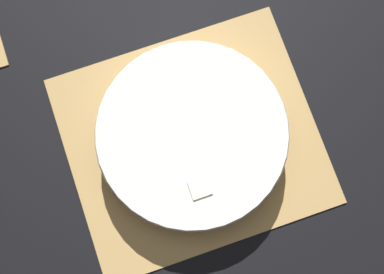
% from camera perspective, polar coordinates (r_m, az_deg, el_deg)
% --- Properties ---
extents(ground_plane, '(6.00, 6.00, 0.00)m').
position_cam_1_polar(ground_plane, '(0.87, 0.00, -0.38)').
color(ground_plane, black).
extents(bamboo_mat_center, '(0.40, 0.35, 0.01)m').
position_cam_1_polar(bamboo_mat_center, '(0.87, 0.00, -0.34)').
color(bamboo_mat_center, '#A8844C').
rests_on(bamboo_mat_center, ground_plane).
extents(fruit_salad_bowl, '(0.30, 0.30, 0.07)m').
position_cam_1_polar(fruit_salad_bowl, '(0.83, -0.04, 0.14)').
color(fruit_salad_bowl, silver).
rests_on(fruit_salad_bowl, bamboo_mat_center).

